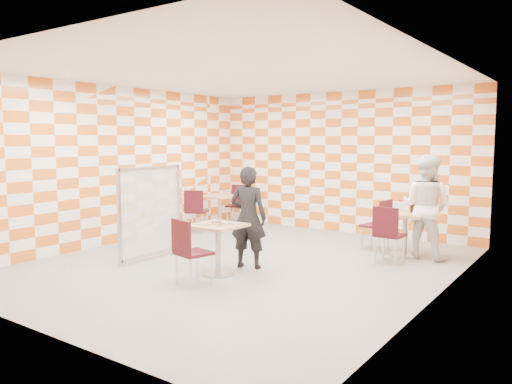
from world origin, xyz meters
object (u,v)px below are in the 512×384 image
at_px(chair_second_front, 388,230).
at_px(man_white, 426,207).
at_px(partition, 150,212).
at_px(man_dark, 248,217).
at_px(chair_main_front, 188,247).
at_px(chair_empty_far, 238,201).
at_px(second_table, 405,226).
at_px(chair_empty_near, 196,208).
at_px(main_table, 218,240).
at_px(sport_bottle, 400,206).
at_px(chair_second_side, 380,221).
at_px(soda_bottle, 412,206).
at_px(empty_table, 220,206).

bearing_deg(chair_second_front, man_white, 64.22).
height_order(partition, man_dark, man_dark).
bearing_deg(chair_main_front, chair_second_front, 57.98).
bearing_deg(chair_empty_far, chair_second_front, -20.88).
distance_m(second_table, chair_empty_near, 4.37).
xyz_separation_m(main_table, man_white, (2.18, 2.83, 0.36)).
distance_m(man_white, sport_bottle, 0.46).
height_order(chair_second_side, man_dark, man_dark).
height_order(sport_bottle, soda_bottle, soda_bottle).
bearing_deg(man_dark, soda_bottle, -145.77).
height_order(empty_table, soda_bottle, soda_bottle).
bearing_deg(empty_table, chair_second_front, -12.29).
bearing_deg(chair_second_front, man_dark, -138.39).
bearing_deg(man_dark, chair_second_side, -135.88).
height_order(second_table, man_white, man_white).
height_order(man_dark, soda_bottle, man_dark).
relative_size(chair_empty_near, partition, 0.60).
xyz_separation_m(main_table, man_dark, (0.14, 0.57, 0.28)).
height_order(main_table, chair_empty_far, chair_empty_far).
distance_m(empty_table, chair_main_front, 4.45).
bearing_deg(main_table, sport_bottle, 59.08).
distance_m(chair_empty_near, soda_bottle, 4.48).
relative_size(second_table, soda_bottle, 3.26).
relative_size(empty_table, chair_second_front, 0.81).
xyz_separation_m(chair_empty_far, man_white, (4.59, -0.85, 0.32)).
xyz_separation_m(chair_empty_far, sport_bottle, (4.13, -0.79, 0.29)).
relative_size(chair_second_front, man_dark, 0.58).
bearing_deg(chair_empty_far, chair_empty_near, -93.15).
distance_m(chair_second_front, soda_bottle, 0.86).
xyz_separation_m(chair_second_side, chair_empty_near, (-3.86, -0.59, 0.00)).
relative_size(main_table, second_table, 1.00).
xyz_separation_m(chair_second_front, chair_empty_far, (-4.22, 1.61, 0.00)).
bearing_deg(empty_table, soda_bottle, -1.66).
xyz_separation_m(empty_table, chair_empty_far, (-0.01, 0.69, 0.04)).
bearing_deg(second_table, empty_table, 177.03).
bearing_deg(partition, chair_empty_near, 113.69).
bearing_deg(main_table, chair_empty_far, 123.22).
relative_size(second_table, chair_second_front, 0.81).
distance_m(second_table, chair_empty_far, 4.37).
xyz_separation_m(chair_main_front, chair_empty_far, (-2.48, 4.39, 0.00)).
xyz_separation_m(second_table, partition, (-3.40, -2.65, 0.28)).
height_order(empty_table, chair_empty_near, chair_empty_near).
bearing_deg(partition, empty_table, 106.77).
bearing_deg(soda_bottle, man_white, -6.98).
height_order(chair_main_front, chair_second_front, same).
bearing_deg(empty_table, man_dark, -43.49).
relative_size(empty_table, sport_bottle, 3.75).
xyz_separation_m(empty_table, sport_bottle, (4.12, -0.10, 0.33)).
xyz_separation_m(chair_second_front, sport_bottle, (-0.09, 0.82, 0.29)).
distance_m(chair_empty_near, chair_empty_far, 1.40).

